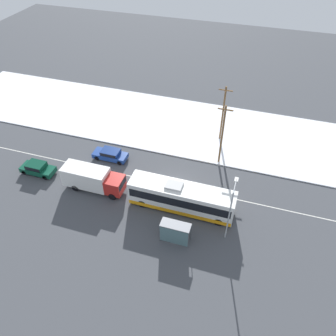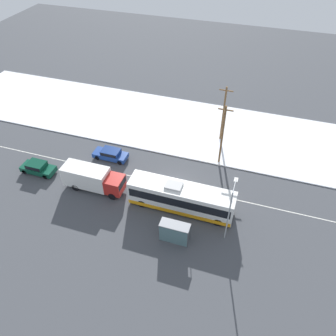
% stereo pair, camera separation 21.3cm
% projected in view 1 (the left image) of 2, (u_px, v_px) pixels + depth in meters
% --- Properties ---
extents(ground_plane, '(120.00, 120.00, 0.00)m').
position_uv_depth(ground_plane, '(175.00, 186.00, 39.32)').
color(ground_plane, '#424449').
extents(snow_lot, '(80.00, 14.43, 0.12)m').
position_uv_depth(snow_lot, '(199.00, 128.00, 48.20)').
color(snow_lot, white).
rests_on(snow_lot, ground_plane).
extents(lane_marking_center, '(60.00, 0.12, 0.00)m').
position_uv_depth(lane_marking_center, '(175.00, 186.00, 39.32)').
color(lane_marking_center, silver).
rests_on(lane_marking_center, ground_plane).
extents(city_bus, '(11.62, 2.57, 3.40)m').
position_uv_depth(city_bus, '(181.00, 198.00, 35.62)').
color(city_bus, white).
rests_on(city_bus, ground_plane).
extents(box_truck, '(7.30, 2.30, 2.86)m').
position_uv_depth(box_truck, '(92.00, 178.00, 37.99)').
color(box_truck, silver).
rests_on(box_truck, ground_plane).
extents(sedan_car, '(4.49, 1.80, 1.37)m').
position_uv_depth(sedan_car, '(110.00, 154.00, 42.62)').
color(sedan_car, navy).
rests_on(sedan_car, ground_plane).
extents(parked_car_near_truck, '(4.27, 1.80, 1.48)m').
position_uv_depth(parked_car_near_truck, '(37.00, 168.00, 40.53)').
color(parked_car_near_truck, '#0F4733').
rests_on(parked_car_near_truck, ground_plane).
extents(pedestrian_at_stop, '(0.60, 0.27, 1.66)m').
position_uv_depth(pedestrian_at_stop, '(186.00, 229.00, 33.26)').
color(pedestrian_at_stop, '#23232D').
rests_on(pedestrian_at_stop, ground_plane).
extents(bus_shelter, '(3.01, 1.20, 2.40)m').
position_uv_depth(bus_shelter, '(175.00, 231.00, 32.21)').
color(bus_shelter, gray).
rests_on(bus_shelter, ground_plane).
extents(streetlamp, '(0.36, 2.30, 6.64)m').
position_uv_depth(streetlamp, '(231.00, 206.00, 31.26)').
color(streetlamp, '#9EA3A8').
rests_on(streetlamp, ground_plane).
extents(utility_pole_roadside, '(1.80, 0.24, 8.40)m').
position_uv_depth(utility_pole_roadside, '(222.00, 135.00, 39.67)').
color(utility_pole_roadside, brown).
rests_on(utility_pole_roadside, ground_plane).
extents(utility_pole_snowlot, '(1.80, 0.24, 8.13)m').
position_uv_depth(utility_pole_snowlot, '(223.00, 113.00, 43.52)').
color(utility_pole_snowlot, brown).
rests_on(utility_pole_snowlot, ground_plane).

